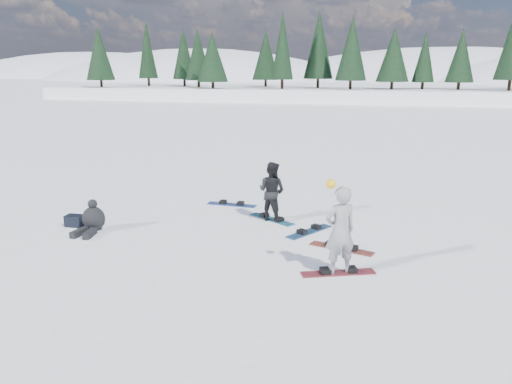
% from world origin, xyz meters
% --- Properties ---
extents(ground, '(420.00, 420.00, 0.00)m').
position_xyz_m(ground, '(0.00, 0.00, 0.00)').
color(ground, white).
rests_on(ground, ground).
extents(alpine_backdrop, '(412.50, 227.00, 53.20)m').
position_xyz_m(alpine_backdrop, '(-11.72, 189.17, -13.98)').
color(alpine_backdrop, white).
rests_on(alpine_backdrop, ground).
extents(snowboarder_woman, '(0.79, 0.73, 1.96)m').
position_xyz_m(snowboarder_woman, '(-0.87, -1.25, 0.92)').
color(snowboarder_woman, '#98989D').
rests_on(snowboarder_woman, ground).
extents(snowboarder_man, '(0.94, 0.83, 1.61)m').
position_xyz_m(snowboarder_man, '(-2.99, 2.00, 0.81)').
color(snowboarder_man, black).
rests_on(snowboarder_man, ground).
extents(seated_rider, '(0.61, 0.98, 0.82)m').
position_xyz_m(seated_rider, '(-7.15, -0.10, 0.32)').
color(seated_rider, black).
rests_on(seated_rider, ground).
extents(gear_bag, '(0.46, 0.31, 0.30)m').
position_xyz_m(gear_bag, '(-7.85, 0.15, 0.15)').
color(gear_bag, black).
rests_on(gear_bag, ground).
extents(snowboard_woman, '(1.50, 0.82, 0.03)m').
position_xyz_m(snowboard_woman, '(-0.87, -1.25, 0.01)').
color(snowboard_woman, maroon).
rests_on(snowboard_woman, ground).
extents(snowboard_man, '(1.42, 1.03, 0.03)m').
position_xyz_m(snowboard_man, '(-2.99, 2.00, 0.01)').
color(snowboard_man, '#1A6D93').
rests_on(snowboard_man, ground).
extents(snowboard_loose_c, '(1.51, 0.34, 0.03)m').
position_xyz_m(snowboard_loose_c, '(-4.49, 3.16, 0.01)').
color(snowboard_loose_c, '#1D42A0').
rests_on(snowboard_loose_c, ground).
extents(snowboard_loose_a, '(1.01, 1.43, 0.03)m').
position_xyz_m(snowboard_loose_a, '(-1.84, 1.21, 0.01)').
color(snowboard_loose_a, navy).
rests_on(snowboard_loose_a, ground).
extents(snowboard_loose_b, '(1.52, 0.71, 0.03)m').
position_xyz_m(snowboard_loose_b, '(-0.94, 0.19, 0.01)').
color(snowboard_loose_b, '#963720').
rests_on(snowboard_loose_b, ground).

